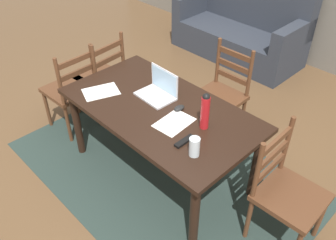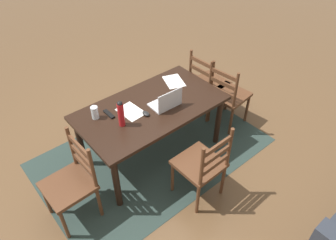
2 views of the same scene
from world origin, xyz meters
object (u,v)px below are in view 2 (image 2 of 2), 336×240
object	(u,v)px
dining_table	(151,112)
tv_remote	(109,114)
chair_right_far	(72,183)
chair_left_near	(208,83)
drinking_glass	(95,113)
computer_mouse	(146,114)
water_bottle	(121,113)
chair_far_head	(202,165)
laptop	(167,102)
chair_left_far	(228,95)

from	to	relation	value
dining_table	tv_remote	distance (m)	0.48
chair_right_far	chair_left_near	bearing A→B (deg)	-170.81
drinking_glass	computer_mouse	xyz separation A→B (m)	(-0.44, 0.30, -0.05)
chair_left_near	computer_mouse	size ratio (longest dim) A/B	9.50
chair_left_near	water_bottle	distance (m)	1.61
drinking_glass	tv_remote	distance (m)	0.16
tv_remote	chair_right_far	bearing A→B (deg)	-152.52
chair_far_head	laptop	bearing A→B (deg)	-100.46
chair_left_near	laptop	distance (m)	1.08
chair_right_far	drinking_glass	bearing A→B (deg)	-143.82
chair_left_near	tv_remote	xyz separation A→B (m)	(1.55, 0.01, 0.28)
drinking_glass	tv_remote	xyz separation A→B (m)	(-0.13, 0.05, -0.06)
laptop	chair_right_far	bearing A→B (deg)	2.81
chair_left_far	computer_mouse	size ratio (longest dim) A/B	9.50
dining_table	chair_left_far	distance (m)	1.14
chair_right_far	chair_left_far	bearing A→B (deg)	179.85
chair_far_head	water_bottle	world-z (taller)	water_bottle
chair_left_far	chair_left_near	bearing A→B (deg)	-89.97
dining_table	laptop	xyz separation A→B (m)	(-0.13, 0.12, 0.15)
laptop	water_bottle	bearing A→B (deg)	-5.97
chair_left_far	tv_remote	distance (m)	1.61
chair_left_near	laptop	bearing A→B (deg)	16.93
chair_left_near	chair_far_head	distance (m)	1.50
dining_table	drinking_glass	xyz separation A→B (m)	(0.57, -0.21, 0.16)
dining_table	chair_left_far	bearing A→B (deg)	170.51
chair_right_far	chair_far_head	distance (m)	1.29
dining_table	water_bottle	xyz separation A→B (m)	(0.42, 0.06, 0.24)
chair_right_far	chair_left_far	distance (m)	2.22
dining_table	tv_remote	bearing A→B (deg)	-21.12
chair_right_far	tv_remote	size ratio (longest dim) A/B	5.59
chair_left_far	drinking_glass	xyz separation A→B (m)	(1.68, -0.40, 0.34)
chair_left_near	chair_left_far	distance (m)	0.37
chair_far_head	chair_left_far	bearing A→B (deg)	-150.11
computer_mouse	drinking_glass	bearing A→B (deg)	-33.55
chair_far_head	chair_left_far	world-z (taller)	same
dining_table	drinking_glass	distance (m)	0.63
dining_table	laptop	distance (m)	0.23
computer_mouse	tv_remote	world-z (taller)	computer_mouse
chair_left_far	drinking_glass	bearing A→B (deg)	-13.38
drinking_glass	laptop	bearing A→B (deg)	154.59
chair_left_near	laptop	size ratio (longest dim) A/B	2.89
chair_far_head	drinking_glass	bearing A→B (deg)	-61.15
dining_table	tv_remote	size ratio (longest dim) A/B	9.68
water_bottle	computer_mouse	world-z (taller)	water_bottle
tv_remote	water_bottle	bearing A→B (deg)	-85.74
laptop	drinking_glass	size ratio (longest dim) A/B	2.30
drinking_glass	chair_far_head	bearing A→B (deg)	118.85
chair_left_far	tv_remote	bearing A→B (deg)	-12.90
chair_right_far	water_bottle	bearing A→B (deg)	-170.26
chair_right_far	drinking_glass	size ratio (longest dim) A/B	6.65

